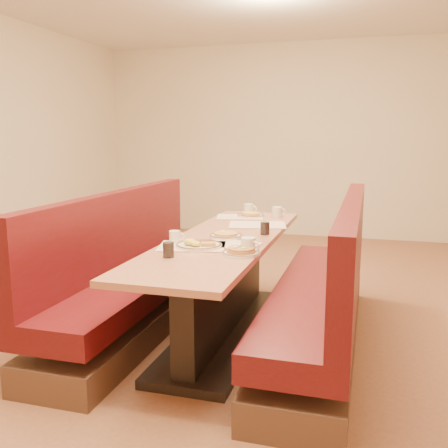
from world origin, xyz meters
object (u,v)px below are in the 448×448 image
(booth_left, at_px, (134,281))
(coffee_mug_a, at_px, (249,245))
(soda_tumbler_mid, at_px, (265,228))
(coffee_mug_d, at_px, (249,209))
(eggs_plate, at_px, (198,245))
(diner_table, at_px, (224,287))
(coffee_mug_c, at_px, (278,212))
(soda_tumbler_near, at_px, (168,250))
(pancake_plate, at_px, (241,252))
(coffee_mug_b, at_px, (175,236))
(booth_right, at_px, (325,298))

(booth_left, bearing_deg, coffee_mug_a, -23.12)
(booth_left, height_order, soda_tumbler_mid, booth_left)
(coffee_mug_d, bearing_deg, eggs_plate, -85.14)
(booth_left, distance_m, coffee_mug_d, 1.35)
(diner_table, bearing_deg, coffee_mug_c, 78.00)
(soda_tumbler_mid, bearing_deg, booth_left, -169.58)
(coffee_mug_c, height_order, soda_tumbler_near, coffee_mug_c)
(booth_left, xyz_separation_m, pancake_plate, (0.98, -0.48, 0.41))
(coffee_mug_b, height_order, coffee_mug_d, coffee_mug_d)
(coffee_mug_a, distance_m, coffee_mug_c, 1.42)
(soda_tumbler_mid, bearing_deg, eggs_plate, -121.26)
(diner_table, distance_m, coffee_mug_d, 1.18)
(eggs_plate, distance_m, soda_tumbler_mid, 0.64)
(diner_table, height_order, coffee_mug_a, coffee_mug_a)
(coffee_mug_b, relative_size, soda_tumbler_near, 1.15)
(booth_right, distance_m, coffee_mug_c, 1.20)
(booth_left, bearing_deg, soda_tumbler_near, -49.47)
(coffee_mug_b, bearing_deg, soda_tumbler_mid, 23.96)
(eggs_plate, bearing_deg, coffee_mug_d, 90.34)
(coffee_mug_a, height_order, soda_tumbler_near, coffee_mug_a)
(coffee_mug_c, distance_m, coffee_mug_d, 0.31)
(coffee_mug_d, bearing_deg, soda_tumbler_near, -87.92)
(booth_left, distance_m, coffee_mug_b, 0.68)
(coffee_mug_b, bearing_deg, diner_table, 27.95)
(pancake_plate, xyz_separation_m, coffee_mug_c, (-0.04, 1.47, 0.03))
(coffee_mug_b, relative_size, soda_tumbler_mid, 1.13)
(pancake_plate, relative_size, coffee_mug_d, 1.85)
(booth_left, xyz_separation_m, coffee_mug_d, (0.65, 1.10, 0.44))
(booth_right, bearing_deg, coffee_mug_c, 117.83)
(diner_table, height_order, coffee_mug_d, coffee_mug_d)
(booth_right, height_order, pancake_plate, booth_right)
(coffee_mug_b, bearing_deg, soda_tumbler_near, -89.46)
(coffee_mug_a, bearing_deg, pancake_plate, -104.43)
(pancake_plate, height_order, soda_tumbler_near, soda_tumbler_near)
(pancake_plate, xyz_separation_m, soda_tumbler_mid, (0.01, 0.67, 0.03))
(booth_right, bearing_deg, coffee_mug_d, 126.50)
(pancake_plate, xyz_separation_m, coffee_mug_d, (-0.33, 1.58, 0.03))
(diner_table, distance_m, booth_right, 0.73)
(eggs_plate, xyz_separation_m, soda_tumbler_mid, (0.33, 0.55, 0.03))
(coffee_mug_b, height_order, soda_tumbler_near, soda_tumbler_near)
(booth_right, distance_m, soda_tumbler_mid, 0.67)
(coffee_mug_b, bearing_deg, coffee_mug_a, -32.55)
(pancake_plate, height_order, coffee_mug_a, coffee_mug_a)
(coffee_mug_c, bearing_deg, soda_tumbler_mid, -103.82)
(pancake_plate, bearing_deg, coffee_mug_c, 91.52)
(booth_left, bearing_deg, eggs_plate, -29.09)
(coffee_mug_c, bearing_deg, coffee_mug_b, -128.62)
(coffee_mug_b, xyz_separation_m, soda_tumbler_near, (0.12, -0.41, 0.00))
(pancake_plate, bearing_deg, eggs_plate, 159.97)
(coffee_mug_c, bearing_deg, diner_table, -119.40)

